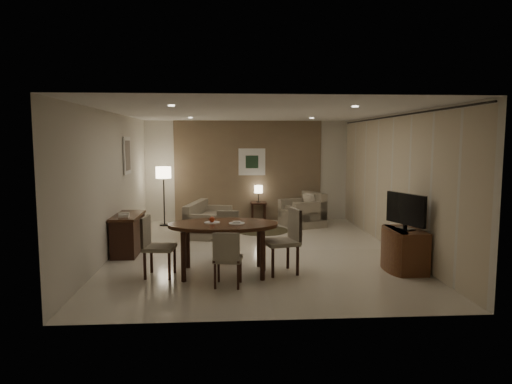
{
  "coord_description": "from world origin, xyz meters",
  "views": [
    {
      "loc": [
        -0.58,
        -8.8,
        2.16
      ],
      "look_at": [
        0.0,
        0.2,
        1.15
      ],
      "focal_mm": 32.0,
      "sensor_mm": 36.0,
      "label": 1
    }
  ],
  "objects": [
    {
      "name": "downlight_nl",
      "position": [
        -1.4,
        -1.8,
        2.69
      ],
      "size": [
        0.1,
        0.1,
        0.01
      ],
      "primitive_type": "cylinder",
      "color": "white",
      "rests_on": "ceiling"
    },
    {
      "name": "art_back_frame",
      "position": [
        0.1,
        3.46,
        1.6
      ],
      "size": [
        0.72,
        0.03,
        0.72
      ],
      "primitive_type": "cube",
      "color": "silver",
      "rests_on": "wall_back"
    },
    {
      "name": "art_back_canvas",
      "position": [
        0.1,
        3.44,
        1.6
      ],
      "size": [
        0.34,
        0.01,
        0.34
      ],
      "primitive_type": "cube",
      "color": "#1C331E",
      "rests_on": "wall_back"
    },
    {
      "name": "curtain_rod",
      "position": [
        2.68,
        0.0,
        2.64
      ],
      "size": [
        0.03,
        6.8,
        0.03
      ],
      "primitive_type": "cylinder",
      "rotation": [
        1.57,
        0.0,
        0.0
      ],
      "color": "black",
      "rests_on": "wall_right"
    },
    {
      "name": "plate_b",
      "position": [
        -0.42,
        -1.56,
        0.84
      ],
      "size": [
        0.26,
        0.26,
        0.02
      ],
      "primitive_type": "cylinder",
      "color": "white",
      "rests_on": "dining_table"
    },
    {
      "name": "side_table",
      "position": [
        0.26,
        3.24,
        0.27
      ],
      "size": [
        0.42,
        0.42,
        0.53
      ],
      "primitive_type": null,
      "color": "#331B11",
      "rests_on": "floor"
    },
    {
      "name": "taupe_accent",
      "position": [
        0.0,
        3.48,
        1.35
      ],
      "size": [
        3.96,
        0.03,
        2.7
      ],
      "primitive_type": "cube",
      "color": "#7B684C",
      "rests_on": "wall_back"
    },
    {
      "name": "round_rug",
      "position": [
        0.26,
        2.03,
        0.01
      ],
      "size": [
        1.28,
        1.28,
        0.01
      ],
      "primitive_type": "cylinder",
      "color": "#463D27",
      "rests_on": "floor"
    },
    {
      "name": "downlight_fl",
      "position": [
        -1.4,
        1.8,
        2.69
      ],
      "size": [
        0.1,
        0.1,
        0.01
      ],
      "primitive_type": "cylinder",
      "color": "white",
      "rests_on": "ceiling"
    },
    {
      "name": "console_desk",
      "position": [
        -2.49,
        0.0,
        0.38
      ],
      "size": [
        0.48,
        1.2,
        0.75
      ],
      "primitive_type": null,
      "color": "#452416",
      "rests_on": "floor"
    },
    {
      "name": "art_left_frame",
      "position": [
        -2.72,
        1.2,
        1.85
      ],
      "size": [
        0.03,
        0.6,
        0.8
      ],
      "primitive_type": "cube",
      "color": "silver",
      "rests_on": "wall_left"
    },
    {
      "name": "napkin",
      "position": [
        -0.42,
        -1.56,
        0.86
      ],
      "size": [
        0.12,
        0.08,
        0.03
      ],
      "primitive_type": "cube",
      "color": "white",
      "rests_on": "plate_b"
    },
    {
      "name": "plate_a",
      "position": [
        -0.82,
        -1.46,
        0.84
      ],
      "size": [
        0.26,
        0.26,
        0.02
      ],
      "primitive_type": "cylinder",
      "color": "white",
      "rests_on": "dining_table"
    },
    {
      "name": "chair_right",
      "position": [
        0.29,
        -1.52,
        0.53
      ],
      "size": [
        0.62,
        0.62,
        1.06
      ],
      "primitive_type": null,
      "rotation": [
        0.0,
        0.0,
        -1.33
      ],
      "color": "gray",
      "rests_on": "floor"
    },
    {
      "name": "flat_tv",
      "position": [
        2.38,
        -1.5,
        1.02
      ],
      "size": [
        0.36,
        0.85,
        0.6
      ],
      "primitive_type": null,
      "rotation": [
        0.0,
        0.0,
        0.35
      ],
      "color": "black",
      "rests_on": "tv_cabinet"
    },
    {
      "name": "sofa",
      "position": [
        -1.0,
        1.7,
        0.37
      ],
      "size": [
        1.71,
        1.11,
        0.74
      ],
      "primitive_type": null,
      "rotation": [
        0.0,
        0.0,
        1.35
      ],
      "color": "gray",
      "rests_on": "floor"
    },
    {
      "name": "telephone",
      "position": [
        -2.49,
        -0.3,
        0.8
      ],
      "size": [
        0.2,
        0.14,
        0.09
      ],
      "primitive_type": null,
      "color": "white",
      "rests_on": "console_desk"
    },
    {
      "name": "curtain_wall",
      "position": [
        2.68,
        0.0,
        1.32
      ],
      "size": [
        0.08,
        6.7,
        2.58
      ],
      "primitive_type": null,
      "color": "beige",
      "rests_on": "wall_right"
    },
    {
      "name": "table_lamp",
      "position": [
        0.26,
        3.25,
        0.78
      ],
      "size": [
        0.22,
        0.22,
        0.5
      ],
      "primitive_type": null,
      "color": "#FFEAC1",
      "rests_on": "side_table"
    },
    {
      "name": "fruit_apple",
      "position": [
        -0.82,
        -1.46,
        0.89
      ],
      "size": [
        0.09,
        0.09,
        0.09
      ],
      "primitive_type": "sphere",
      "color": "#A12E12",
      "rests_on": "plate_a"
    },
    {
      "name": "chair_left",
      "position": [
        -1.65,
        -1.58,
        0.48
      ],
      "size": [
        0.51,
        0.51,
        0.96
      ],
      "primitive_type": null,
      "rotation": [
        0.0,
        0.0,
        1.47
      ],
      "color": "gray",
      "rests_on": "floor"
    },
    {
      "name": "downlight_fr",
      "position": [
        1.4,
        1.8,
        2.69
      ],
      "size": [
        0.1,
        0.1,
        0.01
      ],
      "primitive_type": "cylinder",
      "color": "white",
      "rests_on": "ceiling"
    },
    {
      "name": "floor_lamp",
      "position": [
        -2.18,
        2.87,
        0.76
      ],
      "size": [
        0.38,
        0.38,
        1.51
      ],
      "primitive_type": null,
      "color": "#FFE5B7",
      "rests_on": "floor"
    },
    {
      "name": "dining_table",
      "position": [
        -0.64,
        -1.51,
        0.42
      ],
      "size": [
        1.78,
        1.11,
        0.83
      ],
      "primitive_type": null,
      "color": "#452416",
      "rests_on": "floor"
    },
    {
      "name": "art_left_canvas",
      "position": [
        -2.71,
        1.2,
        1.85
      ],
      "size": [
        0.01,
        0.46,
        0.64
      ],
      "primitive_type": "cube",
      "color": "gray",
      "rests_on": "wall_left"
    },
    {
      "name": "room_shell",
      "position": [
        0.0,
        0.4,
        1.35
      ],
      "size": [
        5.5,
        7.0,
        2.7
      ],
      "color": "beige",
      "rests_on": "ground"
    },
    {
      "name": "downlight_nr",
      "position": [
        1.4,
        -1.8,
        2.69
      ],
      "size": [
        0.1,
        0.1,
        0.01
      ],
      "primitive_type": "cylinder",
      "color": "white",
      "rests_on": "ceiling"
    },
    {
      "name": "chair_near",
      "position": [
        -0.57,
        -2.14,
        0.42
      ],
      "size": [
        0.46,
        0.46,
        0.85
      ],
      "primitive_type": null,
      "rotation": [
        0.0,
        0.0,
        3.01
      ],
      "color": "gray",
      "rests_on": "floor"
    },
    {
      "name": "tv_cabinet",
      "position": [
        2.4,
        -1.5,
        0.35
      ],
      "size": [
        0.48,
        0.9,
        0.7
      ],
      "primitive_type": null,
      "color": "brown",
      "rests_on": "floor"
    },
    {
      "name": "armchair",
      "position": [
        1.33,
        2.58,
        0.42
      ],
      "size": [
        1.18,
        1.21,
        0.85
      ],
      "primitive_type": null,
      "rotation": [
        0.0,
        0.0,
        -1.21
      ],
      "color": "gray",
      "rests_on": "floor"
    },
    {
      "name": "chair_far",
      "position": [
        -0.6,
        -0.73,
        0.44
      ],
      "size": [
        0.51,
        0.51,
        0.89
      ],
      "primitive_type": null,
      "rotation": [
        0.0,
        0.0,
        -0.2
      ],
      "color": "gray",
      "rests_on": "floor"
    }
  ]
}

